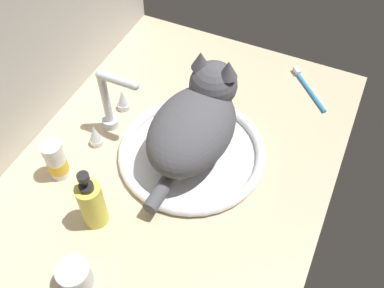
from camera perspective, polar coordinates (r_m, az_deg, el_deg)
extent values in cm
cube|color=#CCB793|center=(103.67, -2.40, -3.78)|extent=(101.46, 70.57, 3.00)
cube|color=beige|center=(106.55, -20.88, 9.08)|extent=(101.46, 2.40, 40.57)
torus|color=white|center=(104.00, 0.00, -0.97)|extent=(35.10, 35.10, 2.38)
cylinder|color=white|center=(104.71, 0.00, -1.27)|extent=(31.53, 31.53, 0.60)
cylinder|color=silver|center=(111.99, -10.55, 2.81)|extent=(4.00, 4.00, 2.20)
cylinder|color=silver|center=(105.90, -11.21, 5.88)|extent=(2.00, 2.00, 14.86)
sphere|color=silver|center=(100.87, -11.86, 8.85)|extent=(2.20, 2.20, 2.20)
cylinder|color=silver|center=(98.81, -9.71, 8.20)|extent=(2.00, 8.78, 2.00)
sphere|color=silver|center=(96.90, -7.48, 7.51)|extent=(2.10, 2.10, 2.10)
cylinder|color=silver|center=(108.96, -12.30, 0.35)|extent=(3.20, 3.20, 1.60)
cone|color=silver|center=(106.63, -12.58, 1.41)|extent=(2.88, 2.88, 4.62)
cylinder|color=silver|center=(115.73, -8.86, 4.92)|extent=(3.20, 3.20, 1.60)
cone|color=silver|center=(113.54, -9.05, 6.00)|extent=(2.88, 2.88, 4.62)
ellipsoid|color=#4C4C51|center=(97.85, 0.00, 1.90)|extent=(27.44, 19.18, 13.55)
sphere|color=#4C4C51|center=(101.12, 2.79, 7.72)|extent=(11.21, 11.21, 11.21)
cone|color=#4C4C51|center=(98.16, 1.12, 10.90)|extent=(4.26, 4.26, 4.20)
cone|color=#4C4C51|center=(96.13, 4.76, 9.68)|extent=(4.26, 4.26, 4.20)
ellipsoid|color=silver|center=(104.73, 3.76, 8.67)|extent=(3.57, 4.85, 3.59)
ellipsoid|color=silver|center=(104.04, 2.36, 5.11)|extent=(7.90, 10.23, 7.45)
cylinder|color=#4C4C51|center=(94.50, -4.03, -6.08)|extent=(10.39, 3.66, 3.20)
cylinder|color=white|center=(102.92, -17.18, -2.39)|extent=(4.44, 4.44, 8.15)
cylinder|color=gold|center=(103.42, -17.09, -2.60)|extent=(4.58, 4.58, 3.26)
cylinder|color=white|center=(98.97, -17.87, -0.59)|extent=(4.67, 4.67, 2.28)
cylinder|color=#E5DB4C|center=(92.53, -12.85, -7.67)|extent=(5.24, 5.24, 11.76)
cylinder|color=black|center=(87.19, -13.59, -5.45)|extent=(2.88, 2.88, 1.20)
cylinder|color=black|center=(85.84, -13.79, -4.83)|extent=(1.05, 1.05, 2.13)
cylinder|color=black|center=(84.51, -14.00, -4.20)|extent=(2.36, 2.36, 1.20)
cylinder|color=#B2B5BA|center=(89.99, -14.93, -16.39)|extent=(6.37, 6.37, 4.68)
cylinder|color=silver|center=(87.45, -15.32, -15.67)|extent=(6.50, 6.50, 1.00)
cylinder|color=#338CD1|center=(122.51, 15.24, 6.47)|extent=(11.50, 10.83, 1.00)
cube|color=white|center=(127.30, 13.47, 9.31)|extent=(2.72, 2.65, 1.20)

